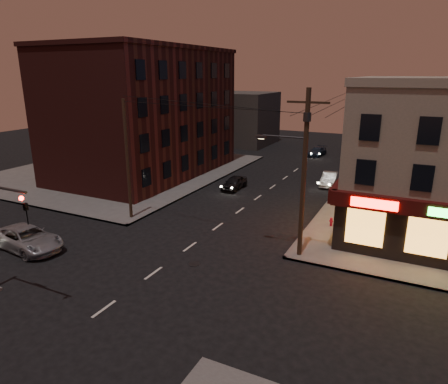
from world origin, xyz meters
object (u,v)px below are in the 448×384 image
Objects in this scene: suv_cross at (27,238)px; sedan_near at (234,183)px; sedan_far at (317,151)px; sedan_mid at (330,179)px; fire_hydrant at (331,221)px.

suv_cross reaches higher than sedan_near.
sedan_near is at bearing -92.89° from sedan_far.
suv_cross is 39.52m from sedan_far.
sedan_near is 0.91× the size of sedan_mid.
fire_hydrant is (7.39, -26.04, -0.08)m from sedan_far.
sedan_mid reaches higher than sedan_far.
sedan_far is 27.07m from fire_hydrant.
suv_cross is at bearing -107.47° from sedan_near.
sedan_far is 6.14× the size of fire_hydrant.
sedan_near is 0.91× the size of sedan_far.
sedan_mid is at bearing -65.31° from sedan_far.
suv_cross is 19.46m from sedan_near.
sedan_mid is at bearing -23.94° from suv_cross.
sedan_near is (6.04, 18.50, -0.11)m from suv_cross.
suv_cross is at bearing -97.18° from sedan_far.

